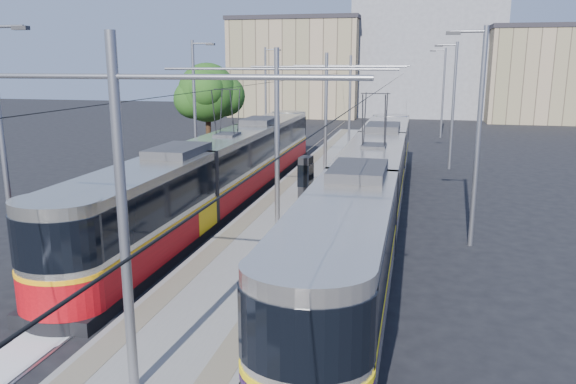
# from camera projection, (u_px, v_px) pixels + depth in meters

# --- Properties ---
(ground) EXTENTS (160.00, 160.00, 0.00)m
(ground) POSITION_uv_depth(u_px,v_px,m) (206.00, 317.00, 15.23)
(ground) COLOR black
(ground) RESTS_ON ground
(platform) EXTENTS (4.00, 50.00, 0.30)m
(platform) POSITION_uv_depth(u_px,v_px,m) (316.00, 183.00, 31.34)
(platform) COLOR gray
(platform) RESTS_ON ground
(tactile_strip_left) EXTENTS (0.70, 50.00, 0.01)m
(tactile_strip_left) POSITION_uv_depth(u_px,v_px,m) (291.00, 179.00, 31.62)
(tactile_strip_left) COLOR gray
(tactile_strip_left) RESTS_ON platform
(tactile_strip_right) EXTENTS (0.70, 50.00, 0.01)m
(tactile_strip_right) POSITION_uv_depth(u_px,v_px,m) (342.00, 182.00, 30.98)
(tactile_strip_right) COLOR gray
(tactile_strip_right) RESTS_ON platform
(rails) EXTENTS (8.71, 70.00, 0.03)m
(rails) POSITION_uv_depth(u_px,v_px,m) (316.00, 186.00, 31.37)
(rails) COLOR gray
(rails) RESTS_ON ground
(track_arrow) EXTENTS (1.20, 5.00, 0.01)m
(track_arrow) POSITION_uv_depth(u_px,v_px,m) (16.00, 357.00, 13.16)
(track_arrow) COLOR silver
(track_arrow) RESTS_ON ground
(tram_left) EXTENTS (2.43, 28.92, 5.50)m
(tram_left) POSITION_uv_depth(u_px,v_px,m) (228.00, 168.00, 27.43)
(tram_left) COLOR black
(tram_left) RESTS_ON ground
(tram_right) EXTENTS (2.43, 31.16, 5.50)m
(tram_right) POSITION_uv_depth(u_px,v_px,m) (373.00, 180.00, 23.79)
(tram_right) COLOR black
(tram_right) RESTS_ON ground
(catenary) EXTENTS (9.20, 70.00, 7.00)m
(catenary) POSITION_uv_depth(u_px,v_px,m) (307.00, 109.00, 27.65)
(catenary) COLOR gray
(catenary) RESTS_ON platform
(street_lamps) EXTENTS (15.18, 38.22, 8.00)m
(street_lamps) POSITION_uv_depth(u_px,v_px,m) (329.00, 105.00, 34.22)
(street_lamps) COLOR gray
(street_lamps) RESTS_ON ground
(shelter) EXTENTS (0.65, 0.97, 2.03)m
(shelter) POSITION_uv_depth(u_px,v_px,m) (306.00, 176.00, 27.13)
(shelter) COLOR black
(shelter) RESTS_ON platform
(tree) EXTENTS (4.64, 4.29, 6.74)m
(tree) POSITION_uv_depth(u_px,v_px,m) (212.00, 94.00, 40.29)
(tree) COLOR #382314
(tree) RESTS_ON ground
(building_left) EXTENTS (16.32, 12.24, 12.28)m
(building_left) POSITION_uv_depth(u_px,v_px,m) (299.00, 67.00, 72.99)
(building_left) COLOR #9B8569
(building_left) RESTS_ON ground
(building_centre) EXTENTS (18.36, 14.28, 16.63)m
(building_centre) POSITION_uv_depth(u_px,v_px,m) (426.00, 50.00, 72.82)
(building_centre) COLOR gray
(building_centre) RESTS_ON ground
(building_right) EXTENTS (14.28, 10.20, 10.88)m
(building_right) POSITION_uv_depth(u_px,v_px,m) (550.00, 74.00, 64.72)
(building_right) COLOR #9B8569
(building_right) RESTS_ON ground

